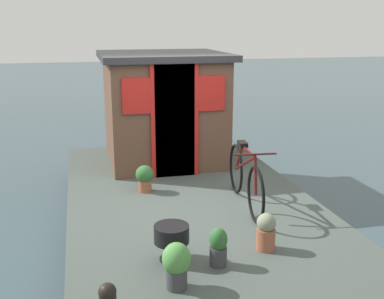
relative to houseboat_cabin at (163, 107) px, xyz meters
The scene contains 10 objects.
ground_plane 2.29m from the houseboat_cabin, behind, with size 60.00×60.00×0.00m, color #384C54.
houseboat_deck 2.15m from the houseboat_cabin, behind, with size 5.85×3.19×0.49m.
houseboat_cabin is the anchor object (origin of this frame).
bicycle 2.47m from the houseboat_cabin, 165.34° to the right, with size 1.69×0.50×0.81m.
potted_plant_succulent 3.62m from the houseboat_cabin, behind, with size 0.20×0.20×0.39m.
potted_plant_rosemary 3.80m from the houseboat_cabin, behind, with size 0.17×0.17×0.39m.
potted_plant_geranium 4.13m from the houseboat_cabin, behind, with size 0.25×0.25×0.43m.
potted_plant_mint 1.75m from the houseboat_cabin, 159.95° to the left, with size 0.25×0.25×0.37m.
charcoal_grill 3.62m from the houseboat_cabin, behind, with size 0.35×0.35×0.36m.
mooring_bollard 4.53m from the houseboat_cabin, 163.78° to the left, with size 0.15×0.15×0.28m.
Camera 1 is at (-5.84, 1.38, 2.75)m, focal length 44.06 mm.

